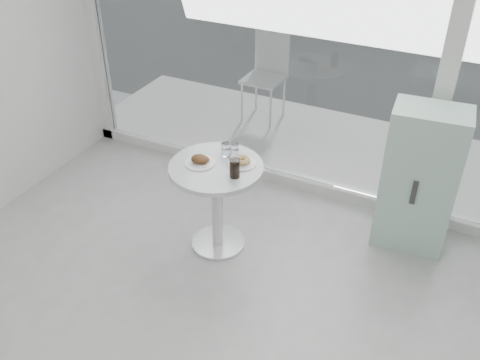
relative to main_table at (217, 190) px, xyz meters
The scene contains 10 objects.
storefront 1.70m from the main_table, 62.44° to the left, with size 5.00×0.14×3.00m.
main_table is the anchor object (origin of this frame).
patio_deck 2.03m from the main_table, 75.26° to the left, with size 5.60×1.60×0.05m, color beige.
mint_cabinet 1.58m from the main_table, 28.25° to the left, with size 0.59×0.42×1.21m.
patio_chair 2.29m from the main_table, 103.95° to the left, with size 0.44×0.44×0.97m.
plate_fritter 0.27m from the main_table, 167.59° to the right, with size 0.23×0.23×0.07m.
plate_donut 0.31m from the main_table, 33.44° to the left, with size 0.22×0.22×0.05m.
water_tumbler_a 0.31m from the main_table, 89.37° to the left, with size 0.07×0.07×0.11m.
water_tumbler_b 0.33m from the main_table, 70.88° to the left, with size 0.07×0.07×0.11m.
cola_glass 0.36m from the main_table, 19.96° to the right, with size 0.08×0.08×0.15m.
Camera 1 is at (1.16, -1.06, 2.92)m, focal length 40.00 mm.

